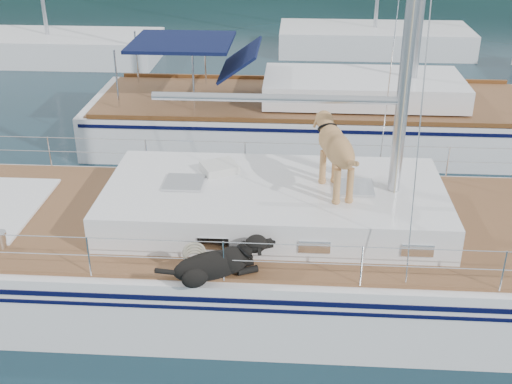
{
  "coord_description": "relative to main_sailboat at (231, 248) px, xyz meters",
  "views": [
    {
      "loc": [
        1.09,
        -8.85,
        6.06
      ],
      "look_at": [
        0.5,
        0.2,
        1.6
      ],
      "focal_mm": 45.0,
      "sensor_mm": 36.0,
      "label": 1
    }
  ],
  "objects": [
    {
      "name": "ground",
      "position": [
        -0.11,
        0.01,
        -0.68
      ],
      "size": [
        120.0,
        120.0,
        0.0
      ],
      "primitive_type": "plane",
      "color": "black",
      "rests_on": "ground"
    },
    {
      "name": "bg_boat_center",
      "position": [
        3.89,
        16.01,
        -0.23
      ],
      "size": [
        7.2,
        3.0,
        11.65
      ],
      "color": "white",
      "rests_on": "ground"
    },
    {
      "name": "main_sailboat",
      "position": [
        0.0,
        0.0,
        0.0
      ],
      "size": [
        12.0,
        4.1,
        14.01
      ],
      "color": "white",
      "rests_on": "ground"
    },
    {
      "name": "bg_boat_west",
      "position": [
        -8.11,
        14.01,
        -0.24
      ],
      "size": [
        8.0,
        3.0,
        11.65
      ],
      "color": "white",
      "rests_on": "ground"
    },
    {
      "name": "neighbor_sailboat",
      "position": [
        1.51,
        6.45,
        -0.06
      ],
      "size": [
        11.0,
        3.5,
        13.3
      ],
      "color": "white",
      "rests_on": "ground"
    }
  ]
}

